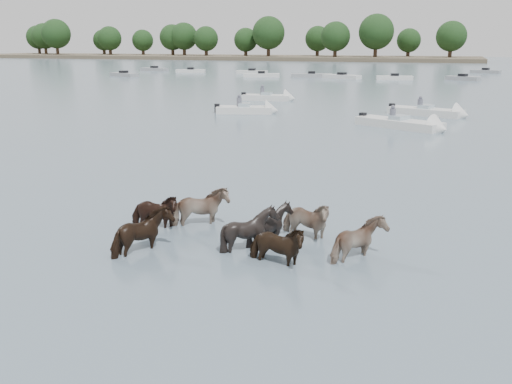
% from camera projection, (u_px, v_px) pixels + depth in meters
% --- Properties ---
extents(ground, '(400.00, 400.00, 0.00)m').
position_uv_depth(ground, '(310.00, 272.00, 12.34)').
color(ground, slate).
rests_on(ground, ground).
extents(shoreline, '(160.00, 30.00, 1.00)m').
position_uv_depth(shoreline, '(205.00, 57.00, 171.21)').
color(shoreline, '#4C4233').
rests_on(shoreline, ground).
extents(pony_herd, '(7.08, 3.86, 1.35)m').
position_uv_depth(pony_herd, '(240.00, 229.00, 13.99)').
color(pony_herd, black).
rests_on(pony_herd, ground).
extents(motorboat_a, '(4.66, 2.71, 1.92)m').
position_uv_depth(motorboat_a, '(254.00, 110.00, 39.86)').
color(motorboat_a, silver).
rests_on(motorboat_a, ground).
extents(motorboat_b, '(5.82, 4.08, 1.92)m').
position_uv_depth(motorboat_b, '(410.00, 125.00, 32.62)').
color(motorboat_b, silver).
rests_on(motorboat_b, ground).
extents(motorboat_c, '(5.73, 3.33, 1.92)m').
position_uv_depth(motorboat_c, '(436.00, 113.00, 38.35)').
color(motorboat_c, silver).
rests_on(motorboat_c, ground).
extents(motorboat_f, '(4.84, 2.02, 1.92)m').
position_uv_depth(motorboat_f, '(275.00, 98.00, 48.60)').
color(motorboat_f, silver).
rests_on(motorboat_f, ground).
extents(distant_flotilla, '(102.46, 30.55, 0.93)m').
position_uv_depth(distant_flotilla, '(430.00, 76.00, 79.97)').
color(distant_flotilla, gray).
rests_on(distant_flotilla, ground).
extents(treeline, '(146.50, 19.97, 12.32)m').
position_uv_depth(treeline, '(201.00, 36.00, 169.48)').
color(treeline, '#382619').
rests_on(treeline, ground).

